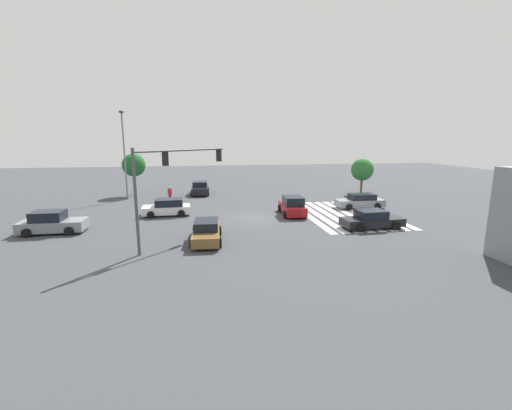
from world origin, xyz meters
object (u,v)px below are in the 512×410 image
at_px(car_2, 206,231).
at_px(tree_corner_a, 362,170).
at_px(car_0, 292,206).
at_px(traffic_signal_mast, 167,174).
at_px(car_5, 200,188).
at_px(car_1, 372,220).
at_px(street_light_pole_a, 124,149).
at_px(car_6, 52,223).
at_px(pedestrian, 170,194).
at_px(car_4, 167,207).
at_px(tree_corner_b, 134,165).
at_px(car_3, 360,201).

bearing_deg(car_2, tree_corner_a, 134.33).
height_order(car_0, car_2, car_0).
xyz_separation_m(traffic_signal_mast, car_5, (19.89, -1.95, -3.79)).
relative_size(car_0, car_5, 1.01).
height_order(car_1, street_light_pole_a, street_light_pole_a).
distance_m(car_0, street_light_pole_a, 19.82).
xyz_separation_m(traffic_signal_mast, car_1, (1.83, -14.75, -3.90)).
bearing_deg(car_5, car_6, -32.96).
distance_m(car_2, pedestrian, 14.31).
height_order(car_4, car_6, car_6).
bearing_deg(car_0, car_5, 35.36).
bearing_deg(car_0, car_4, 84.11).
bearing_deg(traffic_signal_mast, car_4, 51.23).
relative_size(car_0, car_4, 1.01).
bearing_deg(car_1, car_6, 171.00).
distance_m(car_1, tree_corner_b, 27.83).
distance_m(car_4, street_light_pole_a, 11.34).
xyz_separation_m(street_light_pole_a, tree_corner_a, (-0.56, -27.53, -2.66)).
height_order(traffic_signal_mast, tree_corner_a, traffic_signal_mast).
distance_m(car_6, pedestrian, 12.56).
xyz_separation_m(traffic_signal_mast, car_6, (4.36, 8.68, -3.81)).
distance_m(car_5, car_6, 18.82).
bearing_deg(car_1, street_light_pole_a, 139.71).
bearing_deg(tree_corner_a, car_1, 156.43).
height_order(car_0, car_3, car_0).
bearing_deg(car_4, car_2, 108.41).
relative_size(car_5, tree_corner_b, 0.85).
xyz_separation_m(traffic_signal_mast, tree_corner_a, (17.22, -21.47, -1.60)).
xyz_separation_m(car_2, car_3, (8.58, -15.10, 0.00)).
bearing_deg(car_5, car_3, 56.49).
height_order(car_3, car_4, car_4).
relative_size(traffic_signal_mast, tree_corner_a, 1.45).
bearing_deg(tree_corner_b, car_0, -130.30).
height_order(car_4, pedestrian, pedestrian).
relative_size(car_1, tree_corner_b, 0.95).
bearing_deg(car_5, car_2, 2.41).
bearing_deg(car_2, car_1, 99.25).
relative_size(car_0, tree_corner_a, 0.99).
bearing_deg(car_2, car_0, 134.15).
bearing_deg(tree_corner_a, car_3, 153.24).
distance_m(car_2, street_light_pole_a, 19.78).
height_order(traffic_signal_mast, car_1, traffic_signal_mast).
xyz_separation_m(car_3, tree_corner_b, (11.40, 23.04, 2.93)).
bearing_deg(pedestrian, traffic_signal_mast, -40.41).
height_order(car_1, car_4, car_4).
bearing_deg(pedestrian, car_3, 28.98).
bearing_deg(traffic_signal_mast, car_0, -9.22).
height_order(car_4, car_5, car_5).
relative_size(street_light_pole_a, tree_corner_a, 2.23).
bearing_deg(street_light_pole_a, tree_corner_a, -91.16).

